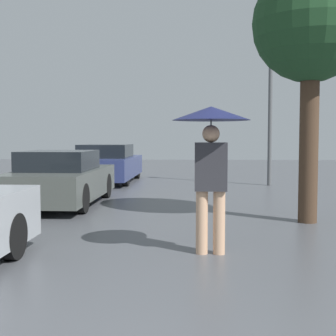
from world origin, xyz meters
name	(u,v)px	position (x,y,z in m)	size (l,w,h in m)	color
pedestrian	(211,141)	(-0.02, 4.36, 1.45)	(0.99, 0.99, 1.88)	tan
parked_car_middle	(61,179)	(-3.19, 8.60, 0.57)	(1.68, 3.95, 1.20)	#4C514C
parked_car_farthest	(107,164)	(-3.18, 13.94, 0.60)	(1.83, 4.44, 1.26)	navy
tree	(311,28)	(1.75, 6.71, 3.37)	(2.01, 2.01, 4.45)	#473323
street_lamp	(271,82)	(2.08, 13.12, 3.21)	(0.36, 0.36, 4.84)	#515456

